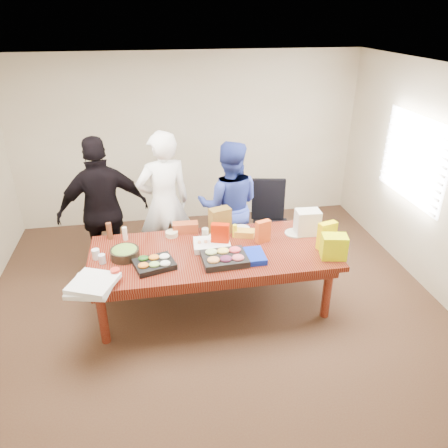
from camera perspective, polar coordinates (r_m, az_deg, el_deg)
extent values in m
cube|color=#47301E|center=(5.33, -1.41, -10.67)|extent=(5.50, 5.00, 0.02)
cube|color=white|center=(4.26, -1.84, 19.73)|extent=(5.50, 5.00, 0.02)
cube|color=beige|center=(6.97, -4.73, 11.07)|extent=(5.50, 0.04, 2.70)
cube|color=beige|center=(2.60, 7.20, -19.92)|extent=(5.50, 0.04, 2.70)
cube|color=beige|center=(5.69, 27.05, 4.46)|extent=(0.04, 5.00, 2.70)
cube|color=white|center=(6.08, 23.95, 7.95)|extent=(0.03, 1.40, 1.10)
cube|color=beige|center=(6.06, 23.63, 7.94)|extent=(0.04, 1.36, 1.00)
cube|color=#4C1C0F|center=(5.11, -1.45, -7.24)|extent=(2.80, 1.20, 0.75)
cube|color=black|center=(5.96, 6.34, -0.14)|extent=(0.65, 0.65, 1.09)
imported|color=white|center=(5.61, -7.98, 2.71)|extent=(0.80, 0.62, 1.93)
imported|color=#273895|center=(5.70, 0.70, 2.46)|extent=(0.97, 0.82, 1.76)
imported|color=black|center=(5.56, -15.77, 1.64)|extent=(1.20, 0.71, 1.92)
cube|color=black|center=(4.66, -9.28, -5.33)|extent=(0.48, 0.42, 0.06)
cube|color=black|center=(4.69, 0.06, -4.65)|extent=(0.50, 0.40, 0.07)
cube|color=white|center=(4.96, -1.63, -2.79)|extent=(0.44, 0.34, 0.07)
cylinder|color=black|center=(4.88, -13.12, -3.86)|extent=(0.35, 0.35, 0.10)
cube|color=#0C25B3|center=(4.73, 2.79, -4.42)|extent=(0.44, 0.33, 0.07)
cube|color=#B91A00|center=(4.91, -0.51, -1.58)|extent=(0.22, 0.14, 0.30)
cube|color=#FFE300|center=(5.03, 13.57, -1.49)|extent=(0.23, 0.14, 0.33)
cube|color=#CA4B19|center=(5.06, 5.23, -0.99)|extent=(0.19, 0.13, 0.27)
cylinder|color=beige|center=(5.16, -2.53, -1.23)|extent=(0.08, 0.08, 0.12)
cylinder|color=yellow|center=(5.17, 1.46, -0.92)|extent=(0.06, 0.06, 0.16)
cylinder|color=#5B2F19|center=(5.29, -15.08, -0.90)|extent=(0.07, 0.07, 0.21)
cylinder|color=#F2E1C7|center=(5.23, -13.11, -1.26)|extent=(0.07, 0.07, 0.17)
cube|color=gold|center=(5.21, 2.76, -1.23)|extent=(0.27, 0.21, 0.08)
cube|color=#9D4120|center=(5.31, -5.19, -0.46)|extent=(0.32, 0.15, 0.13)
cube|color=brown|center=(5.21, -0.53, 0.41)|extent=(0.28, 0.21, 0.33)
cylinder|color=red|center=(4.52, -14.30, -6.55)|extent=(0.12, 0.12, 0.13)
cylinder|color=silver|center=(4.84, -15.98, -4.51)|extent=(0.08, 0.08, 0.10)
cylinder|color=silver|center=(4.94, -16.74, -3.88)|extent=(0.10, 0.10, 0.12)
cube|color=silver|center=(4.47, -17.32, -8.00)|extent=(0.50, 0.50, 0.05)
cube|color=silver|center=(4.43, -17.07, -7.53)|extent=(0.54, 0.54, 0.05)
cylinder|color=silver|center=(5.34, 9.46, -1.21)|extent=(0.30, 0.30, 0.01)
cylinder|color=white|center=(5.39, 2.34, -0.59)|extent=(0.23, 0.23, 0.01)
cylinder|color=#F7E8B7|center=(5.14, -1.30, -1.78)|extent=(0.16, 0.16, 0.05)
cylinder|color=beige|center=(5.24, -7.00, -1.32)|extent=(0.15, 0.15, 0.06)
cube|color=white|center=(5.31, 11.07, 0.24)|extent=(0.30, 0.22, 0.31)
cube|color=#D3E603|center=(4.87, 14.46, -2.94)|extent=(0.31, 0.24, 0.27)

